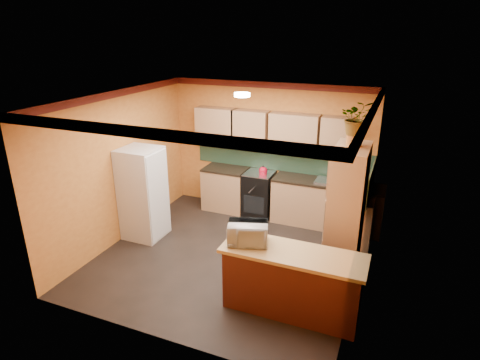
{
  "coord_description": "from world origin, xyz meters",
  "views": [
    {
      "loc": [
        2.44,
        -5.45,
        3.65
      ],
      "look_at": [
        0.02,
        0.45,
        1.25
      ],
      "focal_mm": 30.0,
      "sensor_mm": 36.0,
      "label": 1
    }
  ],
  "objects_px": {
    "microwave": "(248,233)",
    "pantry": "(346,214)",
    "base_cabinets_back": "(288,199)",
    "fridge": "(143,193)",
    "breakfast_bar": "(292,284)",
    "stove": "(259,194)"
  },
  "relations": [
    {
      "from": "fridge",
      "to": "breakfast_bar",
      "type": "distance_m",
      "value": 3.32
    },
    {
      "from": "stove",
      "to": "fridge",
      "type": "xyz_separation_m",
      "value": [
        -1.64,
        -1.69,
        0.39
      ]
    },
    {
      "from": "base_cabinets_back",
      "to": "fridge",
      "type": "relative_size",
      "value": 2.15
    },
    {
      "from": "microwave",
      "to": "pantry",
      "type": "bearing_deg",
      "value": 27.87
    },
    {
      "from": "stove",
      "to": "microwave",
      "type": "distance_m",
      "value": 2.96
    },
    {
      "from": "base_cabinets_back",
      "to": "microwave",
      "type": "relative_size",
      "value": 6.83
    },
    {
      "from": "pantry",
      "to": "base_cabinets_back",
      "type": "bearing_deg",
      "value": 129.56
    },
    {
      "from": "base_cabinets_back",
      "to": "stove",
      "type": "relative_size",
      "value": 4.01
    },
    {
      "from": "fridge",
      "to": "microwave",
      "type": "height_order",
      "value": "fridge"
    },
    {
      "from": "fridge",
      "to": "pantry",
      "type": "height_order",
      "value": "pantry"
    },
    {
      "from": "breakfast_bar",
      "to": "microwave",
      "type": "height_order",
      "value": "microwave"
    },
    {
      "from": "base_cabinets_back",
      "to": "stove",
      "type": "height_order",
      "value": "stove"
    },
    {
      "from": "base_cabinets_back",
      "to": "pantry",
      "type": "distance_m",
      "value": 2.18
    },
    {
      "from": "base_cabinets_back",
      "to": "fridge",
      "type": "distance_m",
      "value": 2.86
    },
    {
      "from": "base_cabinets_back",
      "to": "pantry",
      "type": "height_order",
      "value": "pantry"
    },
    {
      "from": "breakfast_bar",
      "to": "microwave",
      "type": "bearing_deg",
      "value": 180.0
    },
    {
      "from": "base_cabinets_back",
      "to": "breakfast_bar",
      "type": "xyz_separation_m",
      "value": [
        0.84,
        -2.77,
        0.0
      ]
    },
    {
      "from": "fridge",
      "to": "breakfast_bar",
      "type": "height_order",
      "value": "fridge"
    },
    {
      "from": "stove",
      "to": "fridge",
      "type": "relative_size",
      "value": 0.54
    },
    {
      "from": "breakfast_bar",
      "to": "microwave",
      "type": "distance_m",
      "value": 0.9
    },
    {
      "from": "microwave",
      "to": "base_cabinets_back",
      "type": "bearing_deg",
      "value": 76.19
    },
    {
      "from": "base_cabinets_back",
      "to": "microwave",
      "type": "distance_m",
      "value": 2.85
    }
  ]
}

